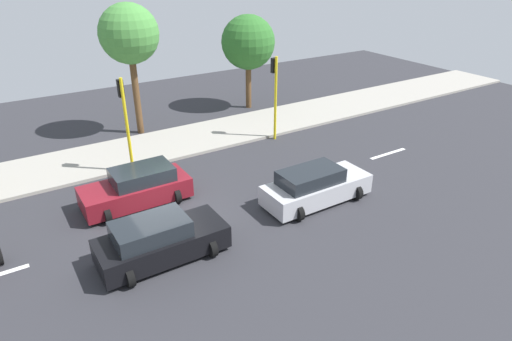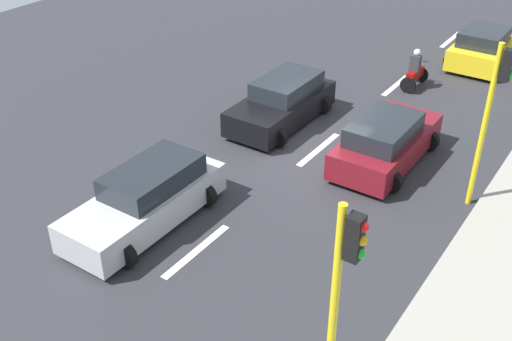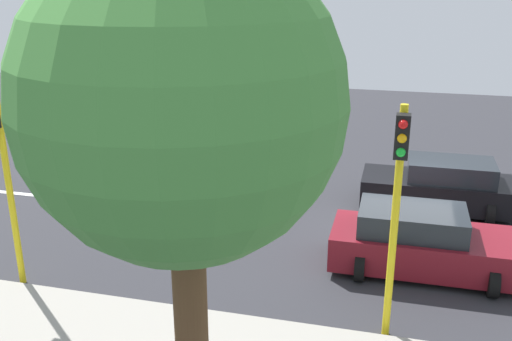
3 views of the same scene
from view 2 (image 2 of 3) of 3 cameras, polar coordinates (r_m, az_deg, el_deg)
The scene contains 12 objects.
ground_plane at distance 19.35m, azimuth 5.76°, elevation 1.79°, with size 40.00×60.00×0.10m, color #2D2D33.
lane_stripe_north at distance 15.17m, azimuth -5.46°, elevation -7.35°, with size 0.20×2.40×0.01m, color white.
lane_stripe_mid at distance 19.32m, azimuth 5.77°, elevation 1.94°, with size 0.20×2.40×0.01m, color white.
lane_stripe_south at distance 24.25m, azimuth 12.78°, elevation 7.69°, with size 0.20×2.40×0.01m, color white.
lane_stripe_far_south at distance 29.58m, azimuth 17.44°, elevation 11.39°, with size 0.20×2.40×0.01m, color white.
car_yellow_cab at distance 26.87m, azimuth 20.14°, elevation 10.53°, with size 2.30×3.85×1.52m.
car_black at distance 20.59m, azimuth 2.43°, elevation 6.24°, with size 2.20×4.26×1.52m.
car_silver at distance 15.88m, azimuth -9.99°, elevation -2.59°, with size 2.13×4.56×1.52m.
car_maroon at distance 18.58m, azimuth 11.81°, elevation 2.59°, with size 2.23×4.26×1.52m.
motorcycle at distance 23.90m, azimuth 14.39°, elevation 8.79°, with size 0.60×1.30×1.53m.
traffic_light_corner at distance 9.81m, azimuth 7.83°, elevation -10.82°, with size 0.49×0.24×4.50m.
traffic_light_midblock at distance 16.30m, azimuth 20.90°, elevation 5.62°, with size 0.49×0.24×4.50m.
Camera 2 is at (7.80, -14.91, 9.49)m, focal length 43.63 mm.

